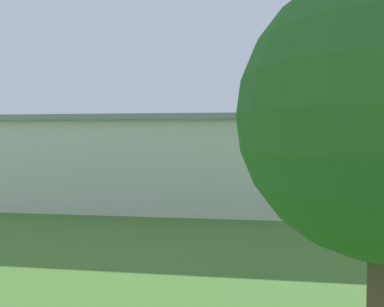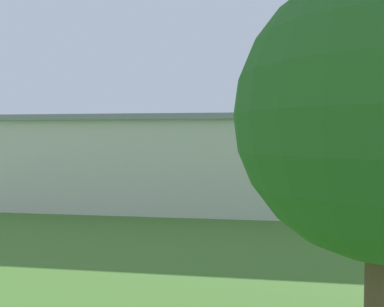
# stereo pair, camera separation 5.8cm
# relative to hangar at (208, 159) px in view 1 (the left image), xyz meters

# --- Properties ---
(ground_plane) EXTENTS (400.00, 400.00, 0.00)m
(ground_plane) POSITION_rel_hangar_xyz_m (3.32, -37.83, -3.08)
(ground_plane) COLOR #47752D
(hangar) EXTENTS (28.70, 16.42, 6.15)m
(hangar) POSITION_rel_hangar_xyz_m (0.00, 0.00, 0.00)
(hangar) COLOR beige
(hangar) RESTS_ON ground_plane
(biplane) EXTENTS (8.00, 8.50, 3.62)m
(biplane) POSITION_rel_hangar_xyz_m (9.29, -30.68, -0.07)
(biplane) COLOR #B21E1E
(car_silver) EXTENTS (2.32, 4.79, 1.59)m
(car_silver) POSITION_rel_hangar_xyz_m (-11.90, -13.38, -2.25)
(car_silver) COLOR #B7B7BC
(car_silver) RESTS_ON ground_plane
(car_red) EXTENTS (2.09, 4.01, 1.67)m
(car_red) POSITION_rel_hangar_xyz_m (10.13, -14.51, -2.23)
(car_red) COLOR red
(car_red) RESTS_ON ground_plane
(car_white) EXTENTS (2.50, 4.66, 1.69)m
(car_white) POSITION_rel_hangar_xyz_m (17.17, -14.72, -2.21)
(car_white) COLOR white
(car_white) RESTS_ON ground_plane
(person_watching_takeoff) EXTENTS (0.52, 0.52, 1.75)m
(person_watching_takeoff) POSITION_rel_hangar_xyz_m (2.21, -20.05, -2.21)
(person_watching_takeoff) COLOR #B23333
(person_watching_takeoff) RESTS_ON ground_plane
(person_walking_on_apron) EXTENTS (0.49, 0.49, 1.76)m
(person_walking_on_apron) POSITION_rel_hangar_xyz_m (-6.17, -15.89, -2.20)
(person_walking_on_apron) COLOR beige
(person_walking_on_apron) RESTS_ON ground_plane
(person_near_hangar_door) EXTENTS (0.53, 0.53, 1.61)m
(person_near_hangar_door) POSITION_rel_hangar_xyz_m (-10.31, -20.06, -2.29)
(person_near_hangar_door) COLOR #72338C
(person_near_hangar_door) RESTS_ON ground_plane
(tree_near_perimeter_road) EXTENTS (5.48, 5.48, 7.95)m
(tree_near_perimeter_road) POSITION_rel_hangar_xyz_m (-6.31, 21.64, 2.12)
(tree_near_perimeter_road) COLOR brown
(tree_near_perimeter_road) RESTS_ON ground_plane
(windsock) EXTENTS (1.30, 1.43, 5.70)m
(windsock) POSITION_rel_hangar_xyz_m (0.69, -44.98, 1.94)
(windsock) COLOR silver
(windsock) RESTS_ON ground_plane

